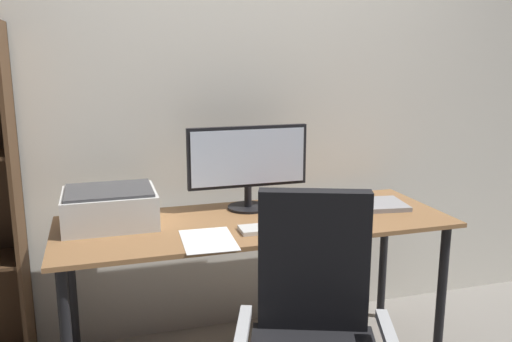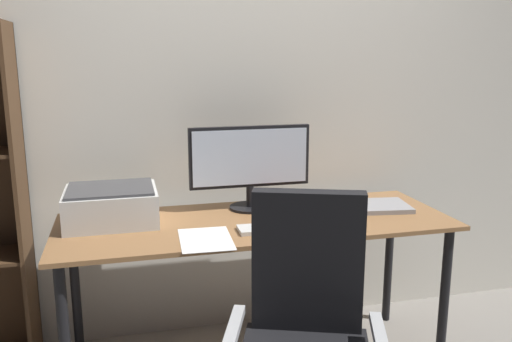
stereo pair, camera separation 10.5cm
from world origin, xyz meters
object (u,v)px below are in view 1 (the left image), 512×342
(desk, at_px, (256,237))
(keyboard, at_px, (273,228))
(monitor, at_px, (248,161))
(coffee_mug, at_px, (285,208))
(laptop, at_px, (372,205))
(printer, at_px, (110,207))
(mouse, at_px, (316,220))

(desk, height_order, keyboard, keyboard)
(desk, xyz_separation_m, monitor, (0.02, 0.18, 0.32))
(desk, xyz_separation_m, coffee_mug, (0.13, -0.04, 0.14))
(monitor, distance_m, laptop, 0.65)
(keyboard, bearing_deg, desk, 101.51)
(desk, relative_size, keyboard, 6.14)
(monitor, xyz_separation_m, coffee_mug, (0.11, -0.22, -0.18))
(desk, bearing_deg, keyboard, -79.58)
(printer, bearing_deg, desk, -11.08)
(laptop, relative_size, printer, 0.80)
(monitor, distance_m, mouse, 0.44)
(laptop, height_order, printer, printer)
(monitor, height_order, printer, monitor)
(desk, distance_m, laptop, 0.62)
(coffee_mug, height_order, laptop, coffee_mug)
(monitor, height_order, mouse, monitor)
(keyboard, relative_size, laptop, 0.91)
(keyboard, distance_m, laptop, 0.61)
(desk, xyz_separation_m, printer, (-0.64, 0.12, 0.16))
(coffee_mug, bearing_deg, keyboard, -129.54)
(coffee_mug, bearing_deg, monitor, 117.37)
(laptop, distance_m, printer, 1.25)
(coffee_mug, relative_size, printer, 0.27)
(mouse, height_order, laptop, mouse)
(laptop, bearing_deg, coffee_mug, -163.54)
(monitor, height_order, coffee_mug, monitor)
(coffee_mug, distance_m, laptop, 0.49)
(monitor, distance_m, printer, 0.67)
(keyboard, relative_size, mouse, 3.02)
(desk, distance_m, monitor, 0.37)
(desk, bearing_deg, monitor, 85.13)
(printer, bearing_deg, laptop, -4.17)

